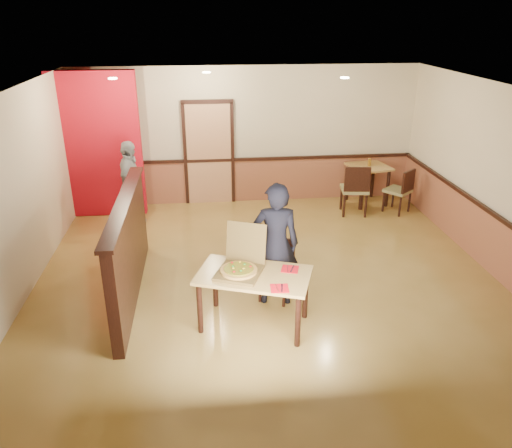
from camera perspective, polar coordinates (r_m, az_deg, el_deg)
The scene contains 27 objects.
floor at distance 7.65m, azimuth 1.49°, elevation -6.34°, with size 7.00×7.00×0.00m, color #B28E45.
ceiling at distance 6.73m, azimuth 1.74°, elevation 14.89°, with size 7.00×7.00×0.00m, color black.
wall_back at distance 10.41m, azimuth -0.99°, elevation 10.03°, with size 7.00×7.00×0.00m, color beige.
wall_left at distance 7.47m, azimuth -26.08°, elevation 2.26°, with size 7.00×7.00×0.00m, color beige.
wall_right at distance 8.28m, azimuth 26.43°, elevation 4.08°, with size 7.00×7.00×0.00m, color beige.
wainscot_back at distance 10.64m, azimuth -0.94°, elevation 5.00°, with size 7.00×0.04×0.90m, color #9A573D.
chair_rail_back at distance 10.48m, azimuth -0.95°, elevation 7.41°, with size 7.00×0.06×0.06m, color black.
wainscot_right at distance 8.59m, azimuth 25.15°, elevation -1.90°, with size 0.04×7.00×0.90m, color #9A573D.
chair_rail_right at distance 8.41m, azimuth 25.57°, elevation 1.00°, with size 0.06×7.00×0.06m, color black.
back_door at distance 10.42m, azimuth -5.39°, elevation 7.95°, with size 0.90×0.06×2.10m, color tan.
booth_partition at distance 7.16m, azimuth -14.32°, elevation -2.65°, with size 0.20×3.10×1.44m.
red_accent_panel at distance 10.08m, azimuth -17.55°, elevation 8.52°, with size 1.60×0.20×2.78m, color #B90D1E.
spot_a at distance 8.57m, azimuth -16.06°, elevation 15.70°, with size 0.14×0.14×0.02m, color #FFEDB2.
spot_b at distance 9.15m, azimuth -5.68°, elevation 16.87°, with size 0.14×0.14×0.02m, color #FFEDB2.
spot_c at distance 8.48m, azimuth 10.10°, elevation 16.14°, with size 0.14×0.14×0.02m, color #FFEDB2.
main_table at distance 6.31m, azimuth -0.25°, elevation -6.58°, with size 1.58×1.22×0.75m.
diner_chair at distance 7.02m, azimuth 2.49°, elevation -4.88°, with size 0.57×0.57×0.86m.
side_chair_left at distance 10.01m, azimuth 11.26°, elevation 4.07°, with size 0.58×0.58×1.04m.
side_chair_right at distance 10.37m, azimuth 16.24°, elevation 3.85°, with size 0.63×0.63×0.91m.
side_table at distance 10.70m, azimuth 12.70°, elevation 5.59°, with size 0.90×0.90×0.82m.
diner at distance 6.71m, azimuth 2.25°, elevation -2.37°, with size 0.64×0.42×1.75m, color black.
passerby at distance 9.52m, azimuth -14.12°, elevation 4.39°, with size 0.96×0.40×1.63m, color gray.
pizza_box at distance 6.26m, azimuth -1.82°, elevation -4.93°, with size 0.72×0.77×0.56m.
pizza at distance 6.22m, azimuth -1.98°, elevation -5.31°, with size 0.46×0.46×0.03m, color gold.
napkin_near at distance 5.95m, azimuth 2.70°, elevation -7.36°, with size 0.23×0.23×0.01m.
napkin_far at distance 6.37m, azimuth 3.90°, elevation -5.16°, with size 0.26×0.26×0.01m.
condiment at distance 10.61m, azimuth 12.84°, elevation 6.90°, with size 0.06×0.06×0.16m, color #90631A.
Camera 1 is at (-0.91, -6.60, 3.77)m, focal length 35.00 mm.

